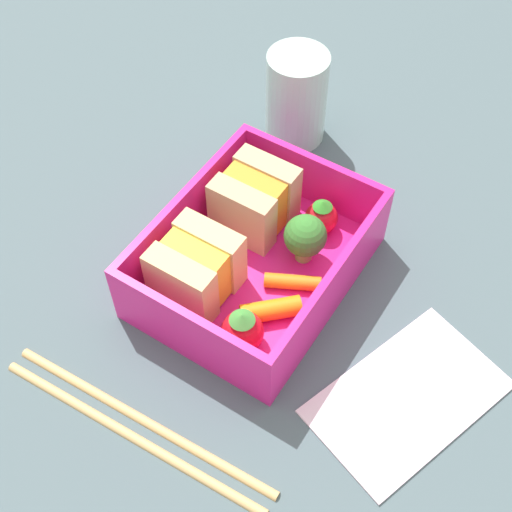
# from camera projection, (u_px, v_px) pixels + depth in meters

# --- Properties ---
(ground_plane) EXTENTS (1.20, 1.20, 0.02)m
(ground_plane) POSITION_uv_depth(u_px,v_px,m) (256.00, 284.00, 0.57)
(ground_plane) COLOR #495B62
(bento_tray) EXTENTS (0.18, 0.14, 0.01)m
(bento_tray) POSITION_uv_depth(u_px,v_px,m) (256.00, 272.00, 0.56)
(bento_tray) COLOR #E01E83
(bento_tray) RESTS_ON ground_plane
(bento_rim) EXTENTS (0.18, 0.14, 0.05)m
(bento_rim) POSITION_uv_depth(u_px,v_px,m) (256.00, 249.00, 0.54)
(bento_rim) COLOR #E01E83
(bento_rim) RESTS_ON bento_tray
(sandwich_left) EXTENTS (0.06, 0.05, 0.05)m
(sandwich_left) POSITION_uv_depth(u_px,v_px,m) (196.00, 268.00, 0.53)
(sandwich_left) COLOR #E0BE80
(sandwich_left) RESTS_ON bento_tray
(sandwich_center_left) EXTENTS (0.06, 0.05, 0.05)m
(sandwich_center_left) POSITION_uv_depth(u_px,v_px,m) (255.00, 200.00, 0.57)
(sandwich_center_left) COLOR tan
(sandwich_center_left) RESTS_ON bento_tray
(strawberry_left) EXTENTS (0.03, 0.03, 0.04)m
(strawberry_left) POSITION_uv_depth(u_px,v_px,m) (242.00, 331.00, 0.50)
(strawberry_left) COLOR red
(strawberry_left) RESTS_ON bento_tray
(carrot_stick_left) EXTENTS (0.04, 0.04, 0.02)m
(carrot_stick_left) POSITION_uv_depth(u_px,v_px,m) (271.00, 310.00, 0.52)
(carrot_stick_left) COLOR orange
(carrot_stick_left) RESTS_ON bento_tray
(carrot_stick_far_left) EXTENTS (0.03, 0.04, 0.01)m
(carrot_stick_far_left) POSITION_uv_depth(u_px,v_px,m) (291.00, 284.00, 0.54)
(carrot_stick_far_left) COLOR orange
(carrot_stick_far_left) RESTS_ON bento_tray
(broccoli_floret) EXTENTS (0.03, 0.03, 0.04)m
(broccoli_floret) POSITION_uv_depth(u_px,v_px,m) (305.00, 237.00, 0.54)
(broccoli_floret) COLOR #86BF5A
(broccoli_floret) RESTS_ON bento_tray
(strawberry_far_left) EXTENTS (0.03, 0.03, 0.03)m
(strawberry_far_left) POSITION_uv_depth(u_px,v_px,m) (321.00, 217.00, 0.57)
(strawberry_far_left) COLOR red
(strawberry_far_left) RESTS_ON bento_tray
(chopstick_pair) EXTENTS (0.03, 0.21, 0.01)m
(chopstick_pair) POSITION_uv_depth(u_px,v_px,m) (138.00, 427.00, 0.49)
(chopstick_pair) COLOR tan
(chopstick_pair) RESTS_ON ground_plane
(drinking_glass) EXTENTS (0.05, 0.05, 0.09)m
(drinking_glass) POSITION_uv_depth(u_px,v_px,m) (296.00, 97.00, 0.63)
(drinking_glass) COLOR silver
(drinking_glass) RESTS_ON ground_plane
(folded_napkin) EXTENTS (0.16, 0.12, 0.00)m
(folded_napkin) POSITION_uv_depth(u_px,v_px,m) (408.00, 397.00, 0.50)
(folded_napkin) COLOR silver
(folded_napkin) RESTS_ON ground_plane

